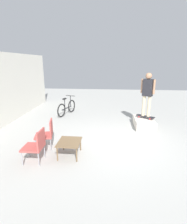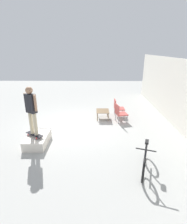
# 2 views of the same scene
# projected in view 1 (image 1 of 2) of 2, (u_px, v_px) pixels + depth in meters

# --- Properties ---
(ground_plane) EXTENTS (24.00, 24.00, 0.00)m
(ground_plane) POSITION_uv_depth(u_px,v_px,m) (117.00, 143.00, 5.80)
(ground_plane) COLOR #A8A8A3
(skate_ramp_box) EXTENTS (1.27, 0.75, 0.38)m
(skate_ramp_box) POSITION_uv_depth(u_px,v_px,m) (144.00, 123.00, 7.23)
(skate_ramp_box) COLOR silver
(skate_ramp_box) RESTS_ON ground_plane
(skateboard_on_ramp) EXTENTS (0.58, 0.75, 0.07)m
(skateboard_on_ramp) POSITION_uv_depth(u_px,v_px,m) (145.00, 116.00, 7.23)
(skateboard_on_ramp) COLOR black
(skateboard_on_ramp) RESTS_ON skate_ramp_box
(person_skater) EXTENTS (0.37, 0.50, 1.76)m
(person_skater) POSITION_uv_depth(u_px,v_px,m) (148.00, 91.00, 6.94)
(person_skater) COLOR #C6B793
(person_skater) RESTS_ON skateboard_on_ramp
(coffee_table) EXTENTS (0.74, 0.63, 0.43)m
(coffee_table) POSITION_uv_depth(u_px,v_px,m) (69.00, 143.00, 4.96)
(coffee_table) COLOR brown
(coffee_table) RESTS_ON ground_plane
(patio_chair_left) EXTENTS (0.53, 0.53, 0.90)m
(patio_chair_left) POSITION_uv_depth(u_px,v_px,m) (36.00, 145.00, 4.62)
(patio_chair_left) COLOR #99999E
(patio_chair_left) RESTS_ON ground_plane
(patio_chair_right) EXTENTS (0.63, 0.63, 0.90)m
(patio_chair_right) POSITION_uv_depth(u_px,v_px,m) (47.00, 133.00, 5.39)
(patio_chair_right) COLOR #99999E
(patio_chair_right) RESTS_ON ground_plane
(bicycle) EXTENTS (1.56, 0.66, 0.93)m
(bicycle) POSITION_uv_depth(u_px,v_px,m) (67.00, 108.00, 8.92)
(bicycle) COLOR black
(bicycle) RESTS_ON ground_plane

